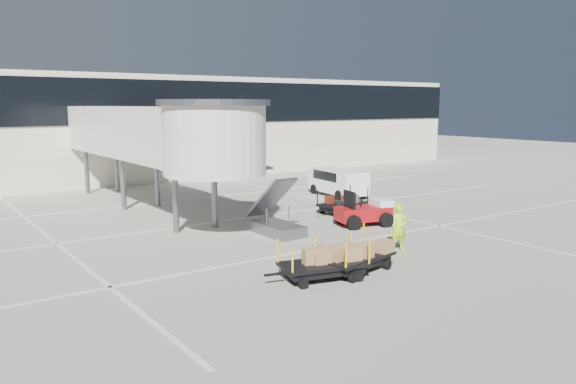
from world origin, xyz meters
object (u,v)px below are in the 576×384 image
at_px(box_cart_far, 323,264).
at_px(minivan, 337,180).
at_px(baggage_tug, 365,213).
at_px(suitcase_cart, 344,204).
at_px(ground_worker, 399,227).
at_px(box_cart_near, 354,257).

xyz_separation_m(box_cart_far, minivan, (11.70, 13.12, 0.48)).
xyz_separation_m(baggage_tug, minivan, (4.72, 7.67, 0.38)).
height_order(suitcase_cart, minivan, minivan).
bearing_deg(ground_worker, minivan, 74.10).
bearing_deg(suitcase_cart, box_cart_far, -142.41).
relative_size(baggage_tug, box_cart_far, 0.80).
xyz_separation_m(baggage_tug, ground_worker, (-2.15, -4.30, 0.32)).
distance_m(suitcase_cart, ground_worker, 8.06).
height_order(box_cart_near, minivan, minivan).
bearing_deg(minivan, box_cart_near, -121.00).
bearing_deg(suitcase_cart, box_cart_near, -137.09).
distance_m(baggage_tug, suitcase_cart, 3.25).
bearing_deg(baggage_tug, suitcase_cart, 82.27).
distance_m(ground_worker, minivan, 13.80).
bearing_deg(ground_worker, box_cart_far, -152.62).
xyz_separation_m(suitcase_cart, ground_worker, (-3.40, -7.29, 0.47)).
xyz_separation_m(baggage_tug, suitcase_cart, (1.25, 3.00, -0.15)).
xyz_separation_m(box_cart_near, box_cart_far, (-1.40, 0.01, -0.02)).
xyz_separation_m(baggage_tug, box_cart_near, (-5.59, -5.46, -0.07)).
relative_size(baggage_tug, ground_worker, 1.51).
relative_size(baggage_tug, box_cart_near, 0.77).
xyz_separation_m(box_cart_far, ground_worker, (4.84, 1.16, 0.41)).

